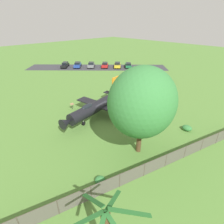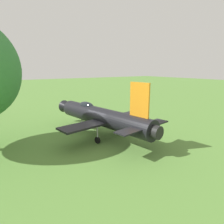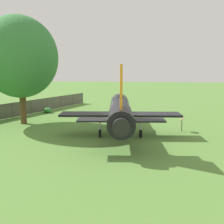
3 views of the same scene
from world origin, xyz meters
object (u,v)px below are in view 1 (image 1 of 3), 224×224
Objects in this scene: parked_car_black at (65,65)px; shrub_near_fence at (187,128)px; info_plaque at (72,105)px; parked_car_yellow at (117,65)px; parked_car_red at (105,65)px; parked_car_gray at (91,65)px; shrub_by_tree at (100,180)px; parked_car_green at (128,65)px; parked_car_blue at (78,65)px; shade_tree at (142,103)px; display_jet at (97,106)px.

shrub_near_fence is at bearing 36.40° from parked_car_black.
parked_car_yellow is at bearing -59.71° from info_plaque.
parked_car_gray is (3.08, 3.12, 0.01)m from parked_car_red.
parked_car_red reaches higher than info_plaque.
parked_car_black reaches higher than parked_car_yellow.
parked_car_green reaches higher than shrub_by_tree.
info_plaque is 0.26× the size of parked_car_red.
info_plaque is at bearing 6.25° from parked_car_blue.
shade_tree is at bearing 178.40° from info_plaque.
shade_tree reaches higher than shrub_near_fence.
info_plaque is 31.27m from parked_car_yellow.
parked_car_green is (13.24, -29.29, -0.07)m from info_plaque.
parked_car_red is at bearing 87.53° from parked_car_blue.
parked_car_red is 4.38m from parked_car_gray.
shrub_by_tree is 0.24× the size of parked_car_green.
info_plaque is at bearing -7.20° from parked_car_red.
shrub_near_fence is 37.57m from parked_car_yellow.
parked_car_gray is at bearing -88.37° from parked_car_yellow.
parked_car_gray reaches higher than parked_car_green.
parked_car_black is at bearing -28.67° from info_plaque.
parked_car_red is (23.61, -22.73, -1.15)m from display_jet.
info_plaque reaches higher than shrub_near_fence.
parked_car_blue reaches higher than parked_car_green.
parked_car_yellow is at bearing -150.30° from display_jet.
display_jet is 2.89× the size of parked_car_blue.
shrub_near_fence reaches higher than shrub_by_tree.
info_plaque is (5.03, 1.42, -1.08)m from display_jet.
shrub_near_fence is at bearing 110.07° from display_jet.
parked_car_blue is (24.73, -17.92, -0.05)m from info_plaque.
info_plaque is at bearing 158.41° from parked_car_green.
parked_car_green is 0.90× the size of parked_car_blue.
parked_car_gray reaches higher than parked_car_red.
parked_car_blue is at bearing 88.78° from parked_car_green.
shrub_near_fence is at bearing -171.41° from parked_car_green.
shrub_by_tree is 47.97m from parked_car_black.
shrub_by_tree is at bearing 7.10° from parked_car_gray.
parked_car_yellow is (15.77, -27.00, -0.07)m from info_plaque.
info_plaque reaches higher than shrub_by_tree.
info_plaque is at bearing 25.65° from shrub_near_fence.
parked_car_blue is at bearing -128.43° from display_jet.
info_plaque is at bearing -0.08° from parked_car_gray.
parked_car_gray is at bearing 88.54° from parked_car_green.
parked_car_gray is at bearing 90.85° from parked_car_black.
shade_tree is at bearing 8.82° from parked_car_red.
shade_tree is 42.57m from parked_car_gray.
info_plaque is (14.71, -0.41, -5.41)m from shade_tree.
parked_car_red is (35.21, -16.16, 0.43)m from shrub_near_fence.
parked_car_gray is (36.37, -21.44, -5.48)m from shade_tree.
shrub_near_fence is at bearing -95.63° from shrub_by_tree.
display_jet is at bearing -38.73° from shrub_by_tree.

